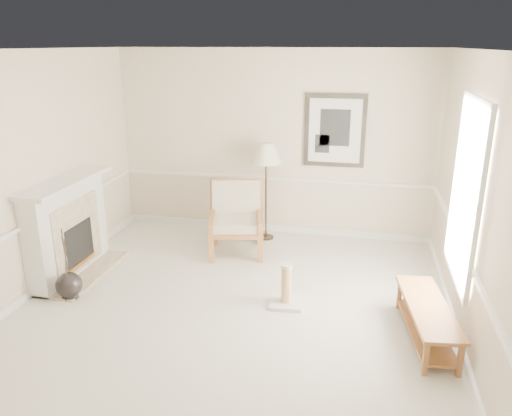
{
  "coord_description": "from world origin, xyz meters",
  "views": [
    {
      "loc": [
        1.38,
        -4.88,
        2.96
      ],
      "look_at": [
        0.17,
        0.7,
        1.07
      ],
      "focal_mm": 35.0,
      "sensor_mm": 36.0,
      "label": 1
    }
  ],
  "objects_px": {
    "floor_vase": "(69,286)",
    "armchair": "(236,214)",
    "floor_lamp": "(266,156)",
    "bench": "(427,316)",
    "scratching_post": "(286,292)"
  },
  "relations": [
    {
      "from": "floor_vase",
      "to": "bench",
      "type": "distance_m",
      "value": 4.14
    },
    {
      "from": "bench",
      "to": "armchair",
      "type": "bearing_deg",
      "value": 143.28
    },
    {
      "from": "floor_vase",
      "to": "floor_lamp",
      "type": "distance_m",
      "value": 3.34
    },
    {
      "from": "floor_vase",
      "to": "armchair",
      "type": "height_order",
      "value": "armchair"
    },
    {
      "from": "bench",
      "to": "floor_vase",
      "type": "bearing_deg",
      "value": -179.93
    },
    {
      "from": "armchair",
      "to": "bench",
      "type": "xyz_separation_m",
      "value": [
        2.53,
        -1.89,
        -0.3
      ]
    },
    {
      "from": "armchair",
      "to": "floor_lamp",
      "type": "relative_size",
      "value": 0.68
    },
    {
      "from": "floor_lamp",
      "to": "scratching_post",
      "type": "distance_m",
      "value": 2.45
    },
    {
      "from": "floor_lamp",
      "to": "scratching_post",
      "type": "height_order",
      "value": "floor_lamp"
    },
    {
      "from": "armchair",
      "to": "floor_vase",
      "type": "bearing_deg",
      "value": -143.63
    },
    {
      "from": "floor_vase",
      "to": "scratching_post",
      "type": "bearing_deg",
      "value": 8.66
    },
    {
      "from": "armchair",
      "to": "scratching_post",
      "type": "relative_size",
      "value": 1.98
    },
    {
      "from": "floor_vase",
      "to": "scratching_post",
      "type": "relative_size",
      "value": 1.75
    },
    {
      "from": "floor_vase",
      "to": "armchair",
      "type": "xyz_separation_m",
      "value": [
        1.61,
        1.89,
        0.39
      ]
    },
    {
      "from": "armchair",
      "to": "bench",
      "type": "distance_m",
      "value": 3.17
    }
  ]
}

